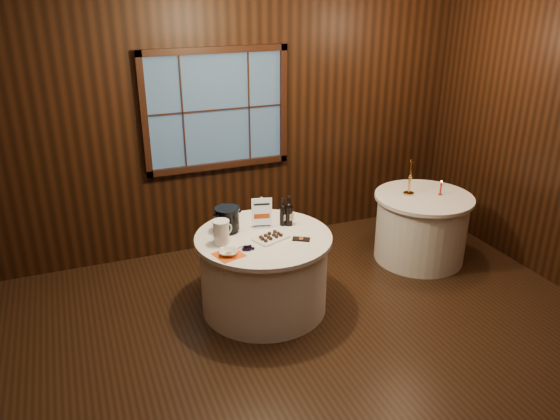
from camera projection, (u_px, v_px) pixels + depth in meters
name	position (u px, v px, depth m)	size (l,w,h in m)	color
ground	(306.00, 368.00, 4.50)	(6.00, 6.00, 0.00)	black
back_wall	(216.00, 119.00, 6.03)	(6.00, 0.10, 3.00)	black
main_table	(264.00, 272.00, 5.21)	(1.28, 1.28, 0.77)	white
side_table	(421.00, 227.00, 6.15)	(1.08, 1.08, 0.77)	white
sign_stand	(262.00, 217.00, 5.20)	(0.19, 0.13, 0.31)	#BABBC2
port_bottle_left	(283.00, 214.00, 5.24)	(0.07, 0.08, 0.28)	black
port_bottle_right	(289.00, 213.00, 5.23)	(0.07, 0.08, 0.30)	black
ice_bucket	(227.00, 219.00, 5.10)	(0.24, 0.24, 0.24)	black
chocolate_plate	(271.00, 237.00, 4.99)	(0.35, 0.30, 0.04)	white
chocolate_box	(301.00, 239.00, 4.98)	(0.16, 0.08, 0.01)	black
grape_bunch	(248.00, 247.00, 4.80)	(0.18, 0.10, 0.04)	black
glass_pitcher	(221.00, 232.00, 4.87)	(0.20, 0.16, 0.22)	white
orange_napkin	(229.00, 255.00, 4.71)	(0.23, 0.23, 0.00)	#DD4D12
cracker_bowl	(229.00, 252.00, 4.70)	(0.16, 0.16, 0.04)	white
brass_candlestick	(410.00, 182.00, 5.98)	(0.12, 0.12, 0.41)	#CA893F
red_candle	(441.00, 189.00, 5.99)	(0.05, 0.05, 0.17)	#CA893F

